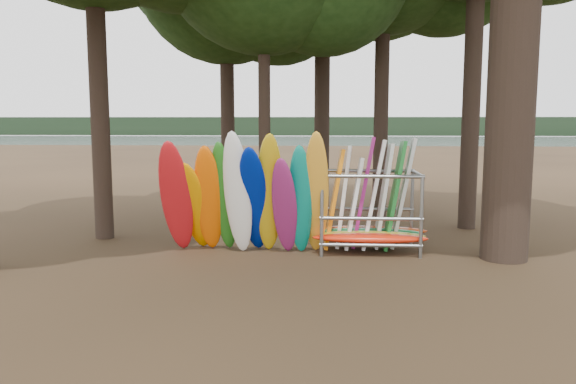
{
  "coord_description": "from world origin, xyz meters",
  "views": [
    {
      "loc": [
        0.68,
        -13.23,
        3.29
      ],
      "look_at": [
        -0.32,
        1.5,
        1.4
      ],
      "focal_mm": 35.0,
      "sensor_mm": 36.0,
      "label": 1
    }
  ],
  "objects": [
    {
      "name": "lake",
      "position": [
        0.0,
        60.0,
        0.0
      ],
      "size": [
        160.0,
        160.0,
        0.0
      ],
      "primitive_type": "plane",
      "color": "gray",
      "rests_on": "ground"
    },
    {
      "name": "ground",
      "position": [
        0.0,
        0.0,
        0.0
      ],
      "size": [
        120.0,
        120.0,
        0.0
      ],
      "primitive_type": "plane",
      "color": "#47331E",
      "rests_on": "ground"
    },
    {
      "name": "far_shore",
      "position": [
        0.0,
        110.0,
        2.0
      ],
      "size": [
        160.0,
        4.0,
        4.0
      ],
      "primitive_type": "cube",
      "color": "black",
      "rests_on": "ground"
    },
    {
      "name": "kayak_row",
      "position": [
        -1.37,
        0.22,
        1.39
      ],
      "size": [
        4.12,
        1.94,
        3.18
      ],
      "color": "red",
      "rests_on": "ground"
    },
    {
      "name": "storage_rack",
      "position": [
        1.78,
        0.88,
        0.96
      ],
      "size": [
        3.15,
        1.53,
        2.9
      ],
      "color": "gray",
      "rests_on": "ground"
    }
  ]
}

